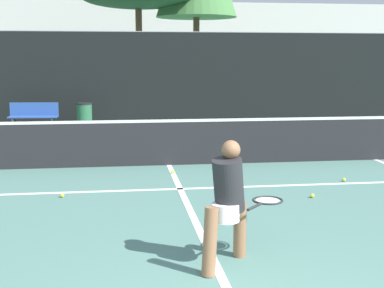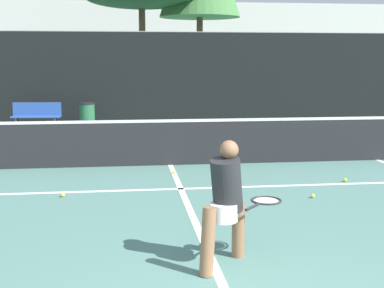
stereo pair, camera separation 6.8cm
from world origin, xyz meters
The scene contains 13 objects.
court_service_line centered at (0.00, 5.43, 0.00)m, with size 8.25×0.10×0.01m, color white.
court_center_mark centered at (0.00, 3.95, 0.00)m, with size 0.10×7.09×0.01m, color white.
net centered at (0.00, 7.49, 0.51)m, with size 11.09×0.09×1.07m.
fence_back centered at (0.00, 14.24, 1.52)m, with size 24.00×0.06×3.04m.
player_practicing centered at (0.13, 2.05, 0.71)m, with size 1.08×0.81×1.34m.
tennis_ball_scattered_0 centered at (2.97, 5.59, 0.03)m, with size 0.07×0.07×0.07m, color #D1E033.
tennis_ball_scattered_3 centered at (2.01, 4.57, 0.03)m, with size 0.07×0.07×0.07m, color #D1E033.
tennis_ball_scattered_4 centered at (0.00, 6.65, 0.03)m, with size 0.07×0.07×0.07m, color #D1E033.
tennis_ball_scattered_5 centered at (-1.92, 5.13, 0.03)m, with size 0.07×0.07×0.07m, color #D1E033.
courtside_bench centered at (-3.57, 13.25, 0.46)m, with size 1.48×0.49×0.86m.
trash_bin centered at (-2.08, 13.46, 0.41)m, with size 0.49×0.49×0.82m.
parked_car centered at (-3.54, 18.43, 0.55)m, with size 1.88×4.25×1.31m.
building_far centered at (0.00, 29.86, 2.74)m, with size 36.00×2.40×5.47m, color beige.
Camera 1 is at (-0.97, -3.30, 2.17)m, focal length 50.00 mm.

